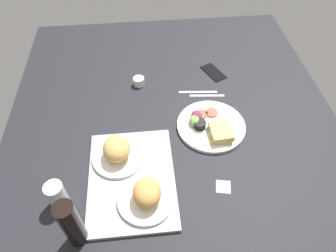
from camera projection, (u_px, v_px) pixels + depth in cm
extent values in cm
cube|color=black|center=(175.00, 137.00, 133.87)|extent=(190.00, 150.00, 3.00)
cube|color=#9EA0A3|center=(132.00, 179.00, 117.46)|extent=(45.11, 33.15, 1.60)
cylinder|color=white|center=(146.00, 199.00, 110.14)|extent=(20.83, 20.83, 1.40)
ellipsoid|color=tan|center=(147.00, 193.00, 106.59)|extent=(11.81, 10.20, 8.05)
cylinder|color=white|center=(118.00, 156.00, 122.50)|extent=(21.11, 21.11, 1.40)
ellipsoid|color=tan|center=(117.00, 148.00, 118.89)|extent=(12.50, 10.80, 8.52)
cylinder|color=white|center=(211.00, 126.00, 135.13)|extent=(30.27, 30.27, 1.60)
cube|color=tan|center=(220.00, 134.00, 130.24)|extent=(12.24, 10.57, 1.40)
cube|color=#B2C66B|center=(221.00, 132.00, 129.33)|extent=(11.02, 9.02, 1.00)
cube|color=#DBB266|center=(221.00, 130.00, 128.42)|extent=(11.57, 9.70, 1.40)
cylinder|color=#D14738|center=(212.00, 113.00, 138.75)|extent=(5.60, 5.60, 0.80)
cylinder|color=#D14738|center=(201.00, 114.00, 138.14)|extent=(5.60, 5.60, 0.80)
cylinder|color=black|center=(200.00, 125.00, 132.55)|extent=(5.20, 5.20, 3.00)
cylinder|color=#EFEACC|center=(200.00, 123.00, 131.72)|extent=(4.26, 4.26, 0.60)
ellipsoid|color=#729E4C|center=(195.00, 121.00, 133.67)|extent=(6.00, 4.80, 3.60)
ellipsoid|color=#6B2D47|center=(196.00, 116.00, 135.52)|extent=(6.00, 4.80, 3.60)
cylinder|color=silver|center=(57.00, 195.00, 107.42)|extent=(6.59, 6.59, 11.42)
cylinder|color=black|center=(71.00, 224.00, 94.83)|extent=(6.40, 6.40, 22.36)
cylinder|color=silver|center=(139.00, 81.00, 152.94)|extent=(5.60, 5.60, 4.00)
cube|color=#B7B7BC|center=(207.00, 95.00, 148.69)|extent=(3.01, 17.06, 0.50)
cube|color=#B7B7BC|center=(198.00, 92.00, 150.38)|extent=(3.09, 19.05, 0.50)
cube|color=black|center=(213.00, 72.00, 160.19)|extent=(16.09, 12.59, 0.80)
cube|color=pink|center=(223.00, 187.00, 115.98)|extent=(6.59, 6.59, 0.12)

